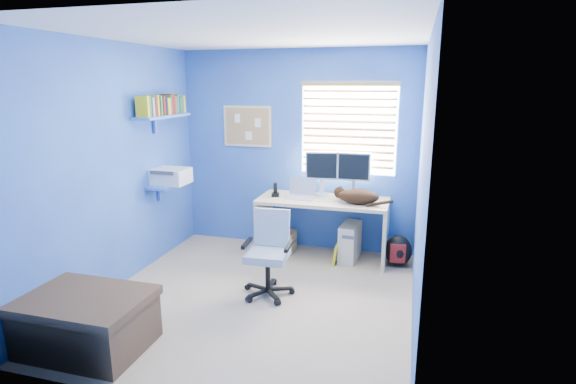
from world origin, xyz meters
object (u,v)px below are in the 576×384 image
(laptop, at_px, (300,189))
(office_chair, at_px, (269,264))
(tower_pc, at_px, (350,242))
(cat, at_px, (358,197))
(desk, at_px, (322,228))

(laptop, relative_size, office_chair, 0.39)
(tower_pc, relative_size, office_chair, 0.53)
(cat, distance_m, office_chair, 1.35)
(desk, height_order, tower_pc, desk)
(cat, bearing_deg, tower_pc, 146.79)
(office_chair, bearing_deg, desk, 73.25)
(desk, xyz_separation_m, cat, (0.43, -0.10, 0.45))
(cat, distance_m, tower_pc, 0.62)
(cat, relative_size, tower_pc, 1.04)
(laptop, bearing_deg, cat, -5.38)
(laptop, distance_m, cat, 0.71)
(desk, bearing_deg, laptop, -174.07)
(desk, height_order, laptop, laptop)
(cat, bearing_deg, desk, -173.80)
(desk, relative_size, cat, 3.29)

